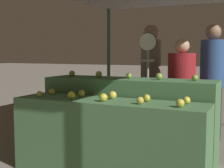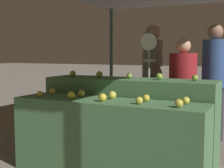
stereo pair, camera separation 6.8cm
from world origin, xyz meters
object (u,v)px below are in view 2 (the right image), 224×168
produce_scale (149,65)px  person_customer_left (152,72)px  person_vendor_at_scale (183,86)px  person_customer_right (214,74)px

produce_scale → person_customer_left: bearing=103.6°
person_vendor_at_scale → person_customer_left: person_customer_left is taller
person_vendor_at_scale → person_customer_right: bearing=-127.7°
produce_scale → person_vendor_at_scale: (0.43, 0.27, -0.30)m
produce_scale → person_customer_right: size_ratio=0.92×
produce_scale → person_customer_left: 0.61m
person_customer_right → produce_scale: bearing=67.1°
person_vendor_at_scale → person_customer_left: size_ratio=0.87×
person_vendor_at_scale → person_customer_right: (0.35, 0.54, 0.15)m
produce_scale → person_customer_left: (-0.14, 0.58, -0.13)m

